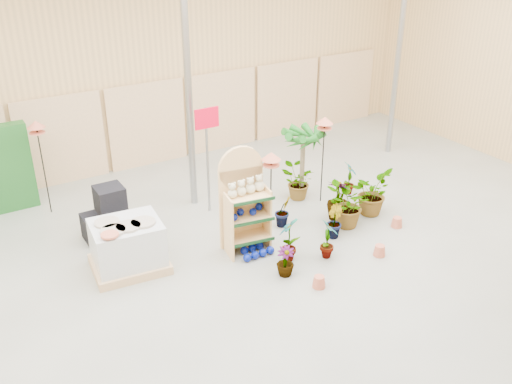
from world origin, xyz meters
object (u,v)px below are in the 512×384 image
Objects in this scene: display_shelf at (243,203)px; pallet_stack at (128,246)px; bird_table_front at (271,159)px; potted_plant_2 at (348,206)px.

pallet_stack is at bearing 177.73° from display_shelf.
bird_table_front reaches higher than potted_plant_2.
bird_table_front is (2.55, -0.50, 1.21)m from pallet_stack.
bird_table_front is 1.98m from potted_plant_2.
bird_table_front is at bearing 167.67° from potted_plant_2.
display_shelf is 2.11× the size of potted_plant_2.
display_shelf is at bearing -5.25° from pallet_stack.
bird_table_front is 1.93× the size of potted_plant_2.
display_shelf is 1.45× the size of pallet_stack.
bird_table_front reaches higher than pallet_stack.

